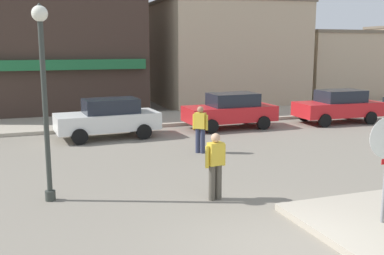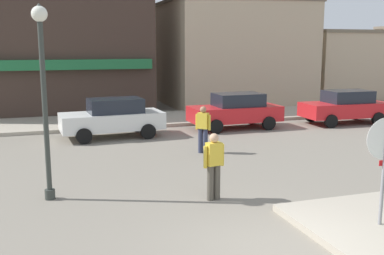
{
  "view_description": "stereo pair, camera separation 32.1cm",
  "coord_description": "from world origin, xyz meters",
  "views": [
    {
      "loc": [
        -4.07,
        -6.4,
        3.6
      ],
      "look_at": [
        -0.18,
        4.5,
        1.5
      ],
      "focal_mm": 42.0,
      "sensor_mm": 36.0,
      "label": 1
    },
    {
      "loc": [
        -3.76,
        -6.51,
        3.6
      ],
      "look_at": [
        -0.18,
        4.5,
        1.5
      ],
      "focal_mm": 42.0,
      "sensor_mm": 36.0,
      "label": 2
    }
  ],
  "objects": [
    {
      "name": "pedestrian_crossing_far",
      "position": [
        1.22,
        7.6,
        0.87
      ],
      "size": [
        0.47,
        0.44,
        1.61
      ],
      "color": "#2D334C",
      "rests_on": "ground"
    },
    {
      "name": "building_storefront_left_near",
      "position": [
        7.51,
        19.78,
        3.17
      ],
      "size": [
        8.58,
        6.83,
        6.33
      ],
      "color": "tan",
      "rests_on": "ground"
    },
    {
      "name": "parked_car_third",
      "position": [
        9.56,
        11.17,
        0.81
      ],
      "size": [
        4.05,
        1.97,
        1.56
      ],
      "color": "red",
      "rests_on": "ground"
    },
    {
      "name": "building_corner_shop",
      "position": [
        -4.02,
        21.62,
        4.37
      ],
      "size": [
        12.02,
        10.27,
        8.73
      ],
      "color": "#3D2D26",
      "rests_on": "ground"
    },
    {
      "name": "lamp_post",
      "position": [
        -3.82,
        4.29,
        2.96
      ],
      "size": [
        0.36,
        0.36,
        4.54
      ],
      "color": "#333833",
      "rests_on": "ground"
    },
    {
      "name": "parked_car_second",
      "position": [
        4.14,
        11.57,
        0.81
      ],
      "size": [
        4.04,
        1.94,
        1.56
      ],
      "color": "red",
      "rests_on": "ground"
    },
    {
      "name": "building_storefront_left_mid",
      "position": [
        16.54,
        19.9,
        2.31
      ],
      "size": [
        8.5,
        5.87,
        4.61
      ],
      "color": "tan",
      "rests_on": "ground"
    },
    {
      "name": "pedestrian_crossing_near",
      "position": [
        -0.12,
        3.05,
        0.87
      ],
      "size": [
        0.56,
        0.28,
        1.61
      ],
      "color": "#4C473D",
      "rests_on": "ground"
    },
    {
      "name": "ground_plane",
      "position": [
        0.0,
        0.0,
        0.0
      ],
      "size": [
        160.0,
        160.0,
        0.0
      ],
      "primitive_type": "plane",
      "color": "gray"
    },
    {
      "name": "parked_car_nearest",
      "position": [
        -1.31,
        11.25,
        0.81
      ],
      "size": [
        4.11,
        2.08,
        1.56
      ],
      "color": "white",
      "rests_on": "ground"
    },
    {
      "name": "kerb_far",
      "position": [
        0.0,
        14.75,
        0.07
      ],
      "size": [
        80.0,
        4.0,
        0.15
      ],
      "primitive_type": "cube",
      "color": "#A89E8C",
      "rests_on": "ground"
    }
  ]
}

